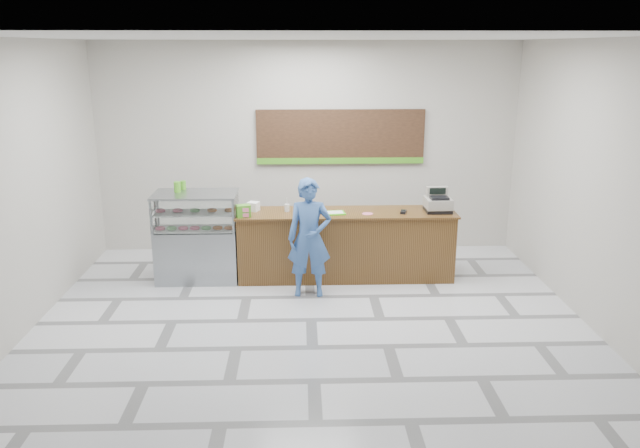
{
  "coord_description": "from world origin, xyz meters",
  "views": [
    {
      "loc": [
        -0.13,
        -7.39,
        3.4
      ],
      "look_at": [
        0.14,
        0.9,
        1.03
      ],
      "focal_mm": 35.0,
      "sensor_mm": 36.0,
      "label": 1
    }
  ],
  "objects_px": {
    "display_case": "(197,236)",
    "customer": "(309,238)",
    "sales_counter": "(346,245)",
    "serving_tray": "(334,213)",
    "cash_register": "(438,203)"
  },
  "relations": [
    {
      "from": "customer",
      "to": "display_case",
      "type": "bearing_deg",
      "value": 159.09
    },
    {
      "from": "display_case",
      "to": "customer",
      "type": "height_order",
      "value": "customer"
    },
    {
      "from": "sales_counter",
      "to": "customer",
      "type": "distance_m",
      "value": 0.93
    },
    {
      "from": "cash_register",
      "to": "customer",
      "type": "bearing_deg",
      "value": -162.33
    },
    {
      "from": "sales_counter",
      "to": "serving_tray",
      "type": "distance_m",
      "value": 0.56
    },
    {
      "from": "cash_register",
      "to": "display_case",
      "type": "bearing_deg",
      "value": 178.54
    },
    {
      "from": "display_case",
      "to": "serving_tray",
      "type": "xyz_separation_m",
      "value": [
        2.03,
        -0.09,
        0.36
      ]
    },
    {
      "from": "display_case",
      "to": "cash_register",
      "type": "distance_m",
      "value": 3.62
    },
    {
      "from": "display_case",
      "to": "cash_register",
      "type": "bearing_deg",
      "value": -0.28
    },
    {
      "from": "sales_counter",
      "to": "cash_register",
      "type": "relative_size",
      "value": 8.15
    },
    {
      "from": "sales_counter",
      "to": "serving_tray",
      "type": "height_order",
      "value": "serving_tray"
    },
    {
      "from": "cash_register",
      "to": "serving_tray",
      "type": "distance_m",
      "value": 1.56
    },
    {
      "from": "display_case",
      "to": "customer",
      "type": "distance_m",
      "value": 1.8
    },
    {
      "from": "display_case",
      "to": "serving_tray",
      "type": "distance_m",
      "value": 2.07
    },
    {
      "from": "serving_tray",
      "to": "customer",
      "type": "height_order",
      "value": "customer"
    }
  ]
}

